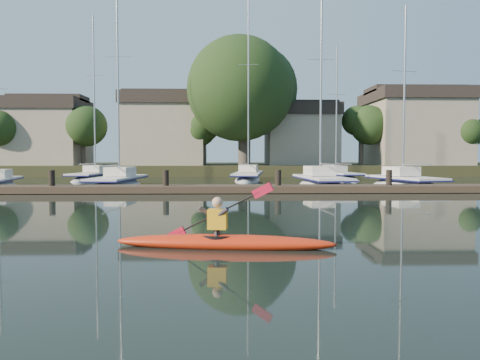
{
  "coord_description": "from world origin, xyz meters",
  "views": [
    {
      "loc": [
        0.21,
        -10.92,
        1.99
      ],
      "look_at": [
        0.65,
        3.9,
        1.2
      ],
      "focal_mm": 35.0,
      "sensor_mm": 36.0,
      "label": 1
    }
  ],
  "objects_px": {
    "dock": "(222,189)",
    "sailboat_4": "(404,190)",
    "sailboat_1": "(118,189)",
    "sailboat_5": "(95,182)",
    "sailboat_3": "(321,190)",
    "kayak": "(224,239)",
    "sailboat_7": "(337,181)",
    "sailboat_6": "(248,182)"
  },
  "relations": [
    {
      "from": "dock",
      "to": "sailboat_4",
      "type": "bearing_deg",
      "value": 19.82
    },
    {
      "from": "sailboat_1",
      "to": "sailboat_5",
      "type": "distance_m",
      "value": 9.12
    },
    {
      "from": "sailboat_3",
      "to": "kayak",
      "type": "bearing_deg",
      "value": -111.23
    },
    {
      "from": "sailboat_4",
      "to": "sailboat_7",
      "type": "distance_m",
      "value": 9.82
    },
    {
      "from": "kayak",
      "to": "sailboat_7",
      "type": "height_order",
      "value": "sailboat_7"
    },
    {
      "from": "sailboat_4",
      "to": "sailboat_5",
      "type": "height_order",
      "value": "sailboat_5"
    },
    {
      "from": "kayak",
      "to": "sailboat_4",
      "type": "xyz_separation_m",
      "value": [
        11.3,
        19.09,
        -0.39
      ]
    },
    {
      "from": "sailboat_1",
      "to": "sailboat_6",
      "type": "relative_size",
      "value": 0.9
    },
    {
      "from": "sailboat_1",
      "to": "sailboat_4",
      "type": "bearing_deg",
      "value": 1.48
    },
    {
      "from": "sailboat_1",
      "to": "sailboat_4",
      "type": "xyz_separation_m",
      "value": [
        18.14,
        -0.95,
        -0.01
      ]
    },
    {
      "from": "kayak",
      "to": "sailboat_3",
      "type": "distance_m",
      "value": 20.37
    },
    {
      "from": "dock",
      "to": "sailboat_4",
      "type": "relative_size",
      "value": 2.68
    },
    {
      "from": "dock",
      "to": "sailboat_1",
      "type": "xyz_separation_m",
      "value": [
        -6.69,
        5.07,
        -0.4
      ]
    },
    {
      "from": "sailboat_1",
      "to": "sailboat_3",
      "type": "relative_size",
      "value": 1.02
    },
    {
      "from": "sailboat_5",
      "to": "sailboat_1",
      "type": "bearing_deg",
      "value": -59.74
    },
    {
      "from": "sailboat_1",
      "to": "sailboat_4",
      "type": "relative_size",
      "value": 1.12
    },
    {
      "from": "sailboat_5",
      "to": "sailboat_6",
      "type": "height_order",
      "value": "sailboat_6"
    },
    {
      "from": "sailboat_1",
      "to": "sailboat_5",
      "type": "height_order",
      "value": "sailboat_5"
    },
    {
      "from": "sailboat_1",
      "to": "sailboat_6",
      "type": "height_order",
      "value": "sailboat_6"
    },
    {
      "from": "kayak",
      "to": "dock",
      "type": "relative_size",
      "value": 0.14
    },
    {
      "from": "sailboat_7",
      "to": "sailboat_3",
      "type": "bearing_deg",
      "value": -121.07
    },
    {
      "from": "kayak",
      "to": "sailboat_5",
      "type": "distance_m",
      "value": 30.26
    },
    {
      "from": "kayak",
      "to": "sailboat_6",
      "type": "distance_m",
      "value": 27.78
    },
    {
      "from": "kayak",
      "to": "dock",
      "type": "distance_m",
      "value": 14.96
    },
    {
      "from": "sailboat_3",
      "to": "sailboat_5",
      "type": "xyz_separation_m",
      "value": [
        -16.74,
        8.88,
        0.03
      ]
    },
    {
      "from": "kayak",
      "to": "sailboat_6",
      "type": "bearing_deg",
      "value": 93.46
    },
    {
      "from": "sailboat_6",
      "to": "sailboat_3",
      "type": "bearing_deg",
      "value": -55.84
    },
    {
      "from": "sailboat_3",
      "to": "sailboat_7",
      "type": "xyz_separation_m",
      "value": [
        3.22,
        9.26,
        0.03
      ]
    },
    {
      "from": "sailboat_1",
      "to": "sailboat_4",
      "type": "distance_m",
      "value": 18.16
    },
    {
      "from": "sailboat_4",
      "to": "kayak",
      "type": "bearing_deg",
      "value": -132.42
    },
    {
      "from": "dock",
      "to": "sailboat_3",
      "type": "distance_m",
      "value": 7.69
    },
    {
      "from": "dock",
      "to": "sailboat_1",
      "type": "relative_size",
      "value": 2.39
    },
    {
      "from": "kayak",
      "to": "sailboat_1",
      "type": "xyz_separation_m",
      "value": [
        -6.84,
        20.04,
        -0.38
      ]
    },
    {
      "from": "dock",
      "to": "sailboat_7",
      "type": "distance_m",
      "value": 16.68
    },
    {
      "from": "kayak",
      "to": "sailboat_3",
      "type": "relative_size",
      "value": 0.35
    },
    {
      "from": "sailboat_3",
      "to": "sailboat_4",
      "type": "relative_size",
      "value": 1.1
    },
    {
      "from": "sailboat_3",
      "to": "sailboat_4",
      "type": "height_order",
      "value": "sailboat_3"
    },
    {
      "from": "kayak",
      "to": "dock",
      "type": "xyz_separation_m",
      "value": [
        -0.15,
        14.96,
        0.02
      ]
    },
    {
      "from": "sailboat_3",
      "to": "sailboat_6",
      "type": "height_order",
      "value": "sailboat_6"
    },
    {
      "from": "sailboat_3",
      "to": "sailboat_4",
      "type": "distance_m",
      "value": 5.23
    },
    {
      "from": "kayak",
      "to": "sailboat_7",
      "type": "xyz_separation_m",
      "value": [
        9.3,
        28.7,
        -0.37
      ]
    },
    {
      "from": "kayak",
      "to": "sailboat_5",
      "type": "xyz_separation_m",
      "value": [
        -10.65,
        28.32,
        -0.37
      ]
    }
  ]
}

